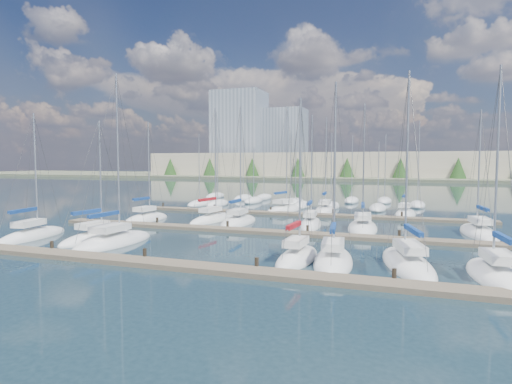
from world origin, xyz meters
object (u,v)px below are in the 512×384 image
(sailboat_g, at_px, (496,275))
(sailboat_h, at_px, (147,219))
(sailboat_l, at_px, (363,228))
(sailboat_q, at_px, (405,214))
(sailboat_d, at_px, (297,258))
(sailboat_c, at_px, (114,241))
(sailboat_k, at_px, (310,224))
(sailboat_j, at_px, (239,222))
(sailboat_a, at_px, (33,236))
(sailboat_e, at_px, (333,261))
(sailboat_f, at_px, (407,264))
(sailboat_o, at_px, (284,210))
(sailboat_i, at_px, (213,219))
(sailboat_m, at_px, (479,233))
(sailboat_b, at_px, (96,238))
(sailboat_p, at_px, (325,211))

(sailboat_g, xyz_separation_m, sailboat_h, (-32.81, 13.91, -0.00))
(sailboat_l, bearing_deg, sailboat_q, 67.14)
(sailboat_q, height_order, sailboat_d, sailboat_d)
(sailboat_g, xyz_separation_m, sailboat_c, (-27.37, 1.22, -0.01))
(sailboat_k, height_order, sailboat_d, sailboat_k)
(sailboat_j, relative_size, sailboat_d, 1.14)
(sailboat_a, bearing_deg, sailboat_e, -9.14)
(sailboat_f, height_order, sailboat_d, sailboat_f)
(sailboat_o, xyz_separation_m, sailboat_i, (-4.92, -12.04, 0.01))
(sailboat_m, bearing_deg, sailboat_a, -163.39)
(sailboat_i, xyz_separation_m, sailboat_d, (13.66, -15.52, -0.00))
(sailboat_b, height_order, sailboat_k, sailboat_k)
(sailboat_m, height_order, sailboat_o, sailboat_o)
(sailboat_i, distance_m, sailboat_k, 11.19)
(sailboat_l, relative_size, sailboat_j, 0.98)
(sailboat_h, bearing_deg, sailboat_f, -20.51)
(sailboat_a, bearing_deg, sailboat_m, 14.30)
(sailboat_l, relative_size, sailboat_d, 1.12)
(sailboat_d, bearing_deg, sailboat_p, 98.63)
(sailboat_e, height_order, sailboat_j, sailboat_j)
(sailboat_o, bearing_deg, sailboat_c, -90.98)
(sailboat_q, distance_m, sailboat_g, 28.52)
(sailboat_m, xyz_separation_m, sailboat_a, (-37.16, -15.09, 0.01))
(sailboat_l, relative_size, sailboat_q, 1.30)
(sailboat_q, bearing_deg, sailboat_l, -100.47)
(sailboat_g, distance_m, sailboat_d, 11.83)
(sailboat_i, distance_m, sailboat_j, 3.57)
(sailboat_f, distance_m, sailboat_j, 22.08)
(sailboat_e, height_order, sailboat_q, sailboat_e)
(sailboat_a, distance_m, sailboat_o, 30.95)
(sailboat_f, distance_m, sailboat_c, 22.57)
(sailboat_e, xyz_separation_m, sailboat_q, (4.27, 27.65, -0.01))
(sailboat_l, xyz_separation_m, sailboat_i, (-16.48, 0.44, 0.02))
(sailboat_l, relative_size, sailboat_a, 1.12)
(sailboat_e, bearing_deg, sailboat_f, 3.04)
(sailboat_h, distance_m, sailboat_j, 10.87)
(sailboat_e, distance_m, sailboat_o, 29.72)
(sailboat_i, xyz_separation_m, sailboat_k, (11.19, -0.12, -0.00))
(sailboat_m, height_order, sailboat_f, sailboat_f)
(sailboat_o, xyz_separation_m, sailboat_b, (-9.21, -25.97, -0.01))
(sailboat_c, bearing_deg, sailboat_o, 76.76)
(sailboat_l, height_order, sailboat_o, sailboat_o)
(sailboat_g, height_order, sailboat_b, sailboat_g)
(sailboat_p, bearing_deg, sailboat_a, -131.12)
(sailboat_q, xyz_separation_m, sailboat_o, (-15.44, -0.10, 0.01))
(sailboat_d, bearing_deg, sailboat_m, 51.94)
(sailboat_q, distance_m, sailboat_i, 23.70)
(sailboat_o, xyz_separation_m, sailboat_c, (-6.81, -26.73, -0.01))
(sailboat_l, xyz_separation_m, sailboat_j, (-13.00, -0.39, 0.01))
(sailboat_c, bearing_deg, sailboat_e, -1.55)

